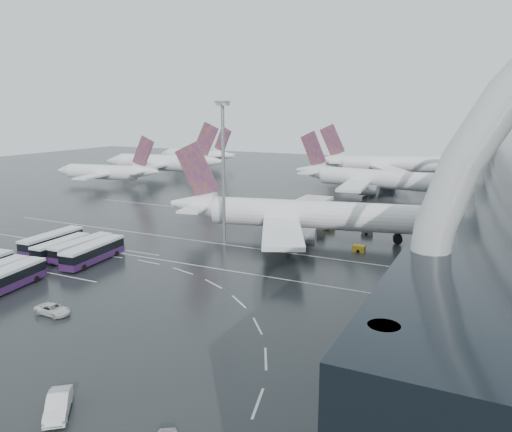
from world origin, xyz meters
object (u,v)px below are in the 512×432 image
at_px(gse_cart_belly_b, 367,232).
at_px(gse_cart_belly_c, 292,243).
at_px(airliner_gate_c, 388,164).
at_px(bus_row_near_c, 82,247).
at_px(jet_remote_far, 197,156).
at_px(bus_row_near_d, 93,252).
at_px(floodlight_mast, 223,156).
at_px(jet_remote_west, 109,172).
at_px(gse_cart_belly_e, 329,227).
at_px(bus_row_near_a, 52,241).
at_px(van_curve_c, 58,405).
at_px(bus_row_far_c, 7,279).
at_px(gse_cart_belly_a, 359,249).
at_px(airliner_gate_b, 373,179).
at_px(airliner_main, 299,215).
at_px(bus_row_near_b, 61,247).
at_px(jet_remote_mid, 165,163).
at_px(gse_cart_belly_d, 430,256).
at_px(van_curve_a, 53,309).

xyz_separation_m(gse_cart_belly_b, gse_cart_belly_c, (-11.10, -15.39, -0.07)).
relative_size(airliner_gate_c, bus_row_near_c, 4.40).
xyz_separation_m(jet_remote_far, bus_row_near_d, (65.04, -135.15, -3.03)).
height_order(floodlight_mast, gse_cart_belly_b, floodlight_mast).
relative_size(jet_remote_west, gse_cart_belly_e, 17.46).
xyz_separation_m(airliner_gate_c, gse_cart_belly_c, (4.02, -109.10, -4.67)).
height_order(bus_row_near_a, van_curve_c, bus_row_near_a).
relative_size(bus_row_near_a, bus_row_far_c, 1.01).
bearing_deg(gse_cart_belly_b, floodlight_mast, -140.08).
xyz_separation_m(van_curve_c, gse_cart_belly_a, (10.63, 62.08, -0.26)).
bearing_deg(gse_cart_belly_b, airliner_gate_b, 102.07).
xyz_separation_m(airliner_gate_b, jet_remote_west, (-88.05, -21.70, -0.31)).
bearing_deg(bus_row_near_c, gse_cart_belly_c, -52.78).
bearing_deg(floodlight_mast, airliner_gate_c, 85.62).
bearing_deg(airliner_main, floodlight_mast, -149.83).
distance_m(airliner_main, bus_row_near_b, 46.36).
relative_size(bus_row_near_c, van_curve_c, 2.42).
relative_size(jet_remote_mid, gse_cart_belly_c, 25.93).
bearing_deg(bus_row_near_d, gse_cart_belly_b, -48.42).
bearing_deg(gse_cart_belly_d, bus_row_near_b, -155.73).
relative_size(bus_row_near_a, gse_cart_belly_d, 6.01).
relative_size(airliner_main, van_curve_c, 10.86).
height_order(airliner_gate_b, gse_cart_belly_e, airliner_gate_b).
relative_size(airliner_gate_b, jet_remote_mid, 1.12).
distance_m(airliner_gate_c, bus_row_near_a, 137.03).
bearing_deg(jet_remote_west, airliner_gate_b, -175.94).
bearing_deg(bus_row_near_b, airliner_gate_b, -23.80).
bearing_deg(bus_row_near_c, bus_row_near_a, 85.97).
bearing_deg(gse_cart_belly_a, van_curve_c, -99.72).
distance_m(van_curve_a, gse_cart_belly_b, 65.96).
height_order(jet_remote_far, bus_row_near_a, jet_remote_far).
distance_m(gse_cart_belly_a, gse_cart_belly_e, 17.77).
height_order(airliner_main, van_curve_a, airliner_main).
distance_m(bus_row_near_b, bus_row_far_c, 17.92).
xyz_separation_m(gse_cart_belly_d, gse_cart_belly_e, (-23.08, 13.46, 0.01)).
distance_m(van_curve_a, van_curve_c, 23.64).
distance_m(jet_remote_far, bus_row_near_d, 150.02).
bearing_deg(gse_cart_belly_a, airliner_gate_c, 98.95).
distance_m(airliner_gate_c, gse_cart_belly_a, 108.93).
distance_m(airliner_main, bus_row_near_a, 48.54).
xyz_separation_m(bus_row_near_c, gse_cart_belly_e, (34.05, 39.74, -1.12)).
bearing_deg(gse_cart_belly_a, jet_remote_mid, 143.62).
relative_size(bus_row_near_a, gse_cart_belly_c, 7.15).
bearing_deg(airliner_main, bus_row_near_a, -155.09).
bearing_deg(van_curve_c, airliner_main, 54.07).
bearing_deg(airliner_gate_b, gse_cart_belly_e, -81.02).
height_order(jet_remote_mid, gse_cart_belly_c, jet_remote_mid).
relative_size(jet_remote_far, gse_cart_belly_b, 19.90).
xyz_separation_m(jet_remote_far, gse_cart_belly_a, (105.17, -108.21, -4.28)).
height_order(jet_remote_west, gse_cart_belly_b, jet_remote_west).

